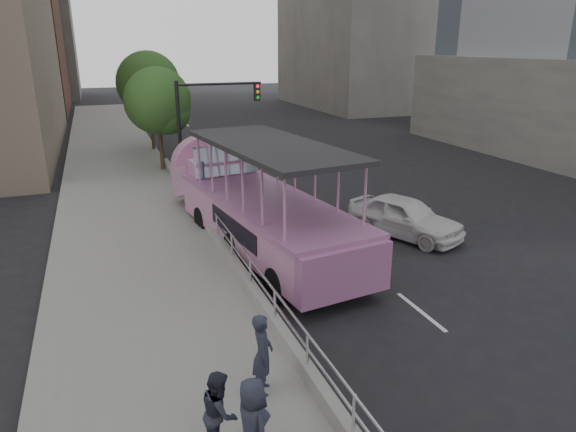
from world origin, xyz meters
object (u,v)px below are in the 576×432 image
(car, at_px, (405,216))
(street_tree_near, at_px, (160,104))
(pedestrian_near, at_px, (263,354))
(street_tree_far, at_px, (150,86))
(parking_sign, at_px, (203,185))
(traffic_signal, at_px, (204,116))
(duck_boat, at_px, (252,204))
(pedestrian_mid, at_px, (220,412))
(pedestrian_far, at_px, (253,425))

(car, distance_m, street_tree_near, 14.92)
(pedestrian_near, distance_m, street_tree_near, 20.16)
(street_tree_near, relative_size, street_tree_far, 0.89)
(pedestrian_near, distance_m, parking_sign, 10.82)
(traffic_signal, distance_m, street_tree_near, 3.80)
(duck_boat, xyz_separation_m, parking_sign, (-1.25, 2.24, 0.24))
(pedestrian_near, xyz_separation_m, pedestrian_mid, (-1.13, -1.23, -0.08))
(parking_sign, height_order, street_tree_far, street_tree_far)
(traffic_signal, xyz_separation_m, street_tree_far, (-1.40, 9.43, 0.81))
(duck_boat, relative_size, parking_sign, 4.50)
(car, xyz_separation_m, pedestrian_near, (-7.80, -7.16, 0.39))
(street_tree_far, bearing_deg, pedestrian_near, -92.15)
(street_tree_near, xyz_separation_m, street_tree_far, (0.20, 6.00, 0.49))
(pedestrian_far, relative_size, parking_sign, 0.62)
(parking_sign, bearing_deg, pedestrian_far, -98.20)
(pedestrian_mid, height_order, street_tree_far, street_tree_far)
(pedestrian_far, bearing_deg, parking_sign, -20.19)
(car, relative_size, pedestrian_mid, 2.90)
(duck_boat, relative_size, car, 2.69)
(duck_boat, height_order, pedestrian_mid, duck_boat)
(pedestrian_mid, xyz_separation_m, street_tree_near, (1.90, 21.19, 2.76))
(pedestrian_far, xyz_separation_m, traffic_signal, (3.10, 18.30, 2.39))
(duck_boat, distance_m, traffic_signal, 8.28)
(street_tree_near, bearing_deg, pedestrian_near, -92.22)
(duck_boat, bearing_deg, pedestrian_mid, -109.55)
(pedestrian_near, distance_m, traffic_signal, 16.87)
(car, height_order, street_tree_far, street_tree_far)
(parking_sign, bearing_deg, pedestrian_mid, -100.45)
(pedestrian_mid, distance_m, street_tree_far, 27.47)
(parking_sign, relative_size, street_tree_near, 0.46)
(duck_boat, xyz_separation_m, car, (5.47, -1.36, -0.68))
(pedestrian_mid, height_order, street_tree_near, street_tree_near)
(car, bearing_deg, pedestrian_near, -161.34)
(street_tree_far, bearing_deg, traffic_signal, -81.57)
(pedestrian_mid, height_order, parking_sign, parking_sign)
(duck_boat, bearing_deg, street_tree_far, 94.44)
(duck_boat, height_order, parking_sign, duck_boat)
(pedestrian_near, xyz_separation_m, pedestrian_far, (-0.73, -1.76, -0.03))
(duck_boat, xyz_separation_m, pedestrian_near, (-2.33, -8.52, -0.29))
(car, distance_m, pedestrian_near, 10.59)
(car, bearing_deg, street_tree_far, 86.04)
(car, height_order, parking_sign, parking_sign)
(pedestrian_far, height_order, parking_sign, parking_sign)
(street_tree_near, bearing_deg, duck_boat, -82.27)
(pedestrian_near, relative_size, parking_sign, 0.64)
(duck_boat, bearing_deg, traffic_signal, 89.69)
(pedestrian_near, xyz_separation_m, street_tree_far, (0.97, 25.97, 3.17))
(duck_boat, height_order, car, duck_boat)
(parking_sign, bearing_deg, car, -28.16)
(pedestrian_far, relative_size, street_tree_near, 0.28)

